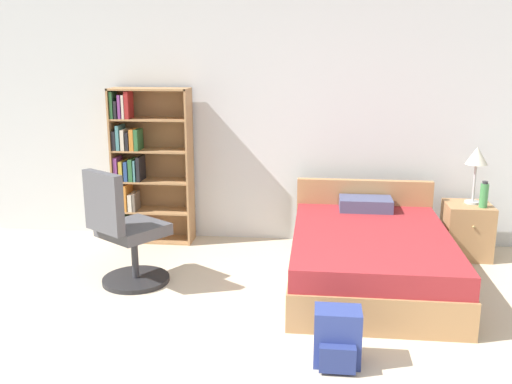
{
  "coord_description": "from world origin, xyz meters",
  "views": [
    {
      "loc": [
        0.28,
        -2.64,
        1.97
      ],
      "look_at": [
        -0.24,
        1.98,
        0.82
      ],
      "focal_mm": 40.0,
      "sensor_mm": 36.0,
      "label": 1
    }
  ],
  "objects_px": {
    "bed": "(369,255)",
    "nightstand": "(467,230)",
    "bookshelf": "(143,167)",
    "office_chair": "(125,235)",
    "table_lamp": "(477,159)",
    "water_bottle": "(484,195)",
    "backpack_blue": "(337,339)"
  },
  "relations": [
    {
      "from": "nightstand",
      "to": "backpack_blue",
      "type": "distance_m",
      "value": 2.53
    },
    {
      "from": "bookshelf",
      "to": "table_lamp",
      "type": "xyz_separation_m",
      "value": [
        3.32,
        -0.1,
        0.17
      ]
    },
    {
      "from": "backpack_blue",
      "to": "bookshelf",
      "type": "bearing_deg",
      "value": 130.57
    },
    {
      "from": "water_bottle",
      "to": "table_lamp",
      "type": "bearing_deg",
      "value": 111.59
    },
    {
      "from": "bookshelf",
      "to": "office_chair",
      "type": "relative_size",
      "value": 1.57
    },
    {
      "from": "table_lamp",
      "to": "water_bottle",
      "type": "bearing_deg",
      "value": -68.41
    },
    {
      "from": "bookshelf",
      "to": "office_chair",
      "type": "bearing_deg",
      "value": -80.56
    },
    {
      "from": "water_bottle",
      "to": "backpack_blue",
      "type": "relative_size",
      "value": 0.68
    },
    {
      "from": "bookshelf",
      "to": "backpack_blue",
      "type": "xyz_separation_m",
      "value": [
        1.97,
        -2.3,
        -0.62
      ]
    },
    {
      "from": "table_lamp",
      "to": "backpack_blue",
      "type": "height_order",
      "value": "table_lamp"
    },
    {
      "from": "table_lamp",
      "to": "bookshelf",
      "type": "bearing_deg",
      "value": 178.28
    },
    {
      "from": "bookshelf",
      "to": "bed",
      "type": "relative_size",
      "value": 0.84
    },
    {
      "from": "bookshelf",
      "to": "bed",
      "type": "distance_m",
      "value": 2.51
    },
    {
      "from": "nightstand",
      "to": "water_bottle",
      "type": "height_order",
      "value": "water_bottle"
    },
    {
      "from": "bed",
      "to": "nightstand",
      "type": "height_order",
      "value": "bed"
    },
    {
      "from": "nightstand",
      "to": "table_lamp",
      "type": "bearing_deg",
      "value": 43.32
    },
    {
      "from": "nightstand",
      "to": "office_chair",
      "type": "bearing_deg",
      "value": -160.94
    },
    {
      "from": "nightstand",
      "to": "bookshelf",
      "type": "bearing_deg",
      "value": 177.58
    },
    {
      "from": "table_lamp",
      "to": "nightstand",
      "type": "bearing_deg",
      "value": -136.68
    },
    {
      "from": "bookshelf",
      "to": "bed",
      "type": "height_order",
      "value": "bookshelf"
    },
    {
      "from": "bookshelf",
      "to": "nightstand",
      "type": "bearing_deg",
      "value": -2.42
    },
    {
      "from": "office_chair",
      "to": "bed",
      "type": "bearing_deg",
      "value": 8.16
    },
    {
      "from": "bed",
      "to": "water_bottle",
      "type": "xyz_separation_m",
      "value": [
        1.1,
        0.66,
        0.4
      ]
    },
    {
      "from": "bookshelf",
      "to": "table_lamp",
      "type": "height_order",
      "value": "bookshelf"
    },
    {
      "from": "nightstand",
      "to": "water_bottle",
      "type": "distance_m",
      "value": 0.41
    },
    {
      "from": "nightstand",
      "to": "bed",
      "type": "bearing_deg",
      "value": -142.5
    },
    {
      "from": "office_chair",
      "to": "table_lamp",
      "type": "xyz_separation_m",
      "value": [
        3.12,
        1.1,
        0.51
      ]
    },
    {
      "from": "office_chair",
      "to": "table_lamp",
      "type": "relative_size",
      "value": 1.85
    },
    {
      "from": "table_lamp",
      "to": "water_bottle",
      "type": "xyz_separation_m",
      "value": [
        0.06,
        -0.15,
        -0.32
      ]
    },
    {
      "from": "bed",
      "to": "office_chair",
      "type": "bearing_deg",
      "value": -171.84
    },
    {
      "from": "office_chair",
      "to": "backpack_blue",
      "type": "xyz_separation_m",
      "value": [
        1.77,
        -1.1,
        -0.28
      ]
    },
    {
      "from": "bed",
      "to": "backpack_blue",
      "type": "relative_size",
      "value": 5.1
    }
  ]
}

